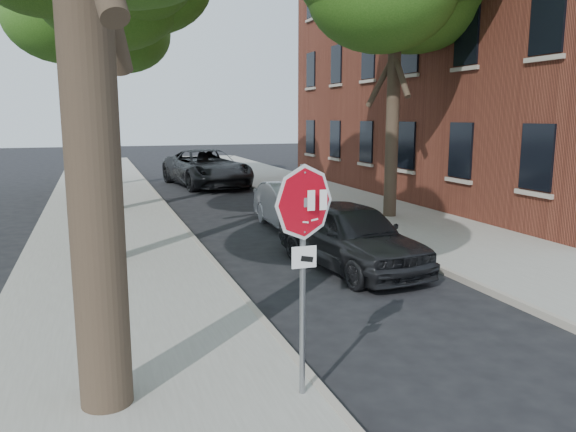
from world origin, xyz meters
name	(u,v)px	position (x,y,z in m)	size (l,w,h in m)	color
ground	(357,393)	(0.00, 0.00, 0.00)	(120.00, 120.00, 0.00)	black
sidewalk_left	(108,223)	(-2.50, 12.00, 0.06)	(4.00, 55.00, 0.12)	gray
sidewalk_right	(361,208)	(6.00, 12.00, 0.06)	(4.00, 55.00, 0.12)	gray
curb_left	(176,218)	(-0.45, 12.00, 0.07)	(0.12, 55.00, 0.13)	#9E9384
curb_right	(307,211)	(3.95, 12.00, 0.07)	(0.12, 55.00, 0.13)	#9E9384
apartment_building	(521,6)	(14.00, 14.00, 7.65)	(12.20, 20.20, 15.30)	#602A1D
stop_sign	(304,236)	(-0.70, -0.03, 1.95)	(0.76, 0.34, 2.61)	gray
tree_far	(88,23)	(-2.72, 21.11, 7.21)	(5.29, 4.91, 9.33)	black
car_a	(350,235)	(2.29, 5.07, 0.73)	(1.72, 4.27, 1.45)	black
car_b	(294,206)	(2.60, 9.53, 0.67)	(1.41, 4.06, 1.34)	#95979C
car_d	(207,168)	(2.16, 20.48, 0.86)	(2.86, 6.21, 1.72)	black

